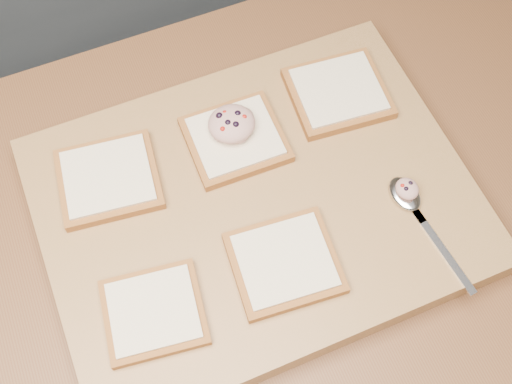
{
  "coord_description": "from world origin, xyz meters",
  "views": [
    {
      "loc": [
        -0.08,
        -0.25,
        1.64
      ],
      "look_at": [
        0.06,
        0.07,
        0.96
      ],
      "focal_mm": 45.0,
      "sensor_mm": 36.0,
      "label": 1
    }
  ],
  "objects_px": {
    "tuna_salad_dollop": "(232,123)",
    "bread_far_center": "(235,139)",
    "cutting_board": "(256,206)",
    "spoon": "(410,202)"
  },
  "relations": [
    {
      "from": "bread_far_center",
      "to": "tuna_salad_dollop",
      "type": "relative_size",
      "value": 2.02
    },
    {
      "from": "cutting_board",
      "to": "spoon",
      "type": "distance_m",
      "value": 0.19
    },
    {
      "from": "tuna_salad_dollop",
      "to": "bread_far_center",
      "type": "bearing_deg",
      "value": -87.32
    },
    {
      "from": "bread_far_center",
      "to": "spoon",
      "type": "xyz_separation_m",
      "value": [
        0.16,
        -0.16,
        -0.0
      ]
    },
    {
      "from": "cutting_board",
      "to": "bread_far_center",
      "type": "height_order",
      "value": "bread_far_center"
    },
    {
      "from": "bread_far_center",
      "to": "spoon",
      "type": "height_order",
      "value": "bread_far_center"
    },
    {
      "from": "cutting_board",
      "to": "tuna_salad_dollop",
      "type": "bearing_deg",
      "value": 86.23
    },
    {
      "from": "tuna_salad_dollop",
      "to": "spoon",
      "type": "xyz_separation_m",
      "value": [
        0.16,
        -0.17,
        -0.03
      ]
    },
    {
      "from": "cutting_board",
      "to": "bread_far_center",
      "type": "distance_m",
      "value": 0.09
    },
    {
      "from": "bread_far_center",
      "to": "tuna_salad_dollop",
      "type": "height_order",
      "value": "tuna_salad_dollop"
    }
  ]
}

